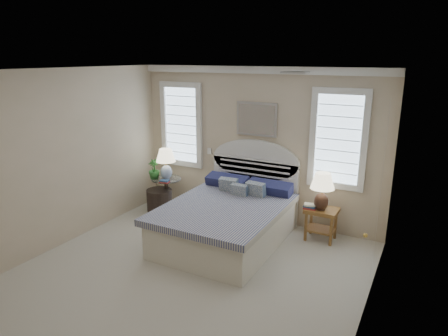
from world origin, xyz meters
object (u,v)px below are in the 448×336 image
(nightstand_right, at_px, (321,217))
(floor_pot, at_px, (160,201))
(bed, at_px, (229,217))
(side_table_left, at_px, (167,191))
(lamp_right, at_px, (322,187))
(lamp_left, at_px, (166,161))

(nightstand_right, bearing_deg, floor_pot, -175.50)
(bed, bearing_deg, nightstand_right, 28.03)
(bed, xyz_separation_m, side_table_left, (-1.65, 0.59, 0.00))
(lamp_right, bearing_deg, lamp_left, -178.57)
(side_table_left, relative_size, floor_pot, 1.32)
(bed, relative_size, side_table_left, 3.61)
(lamp_left, bearing_deg, nightstand_right, 2.36)
(floor_pot, relative_size, lamp_right, 0.78)
(bed, relative_size, nightstand_right, 4.29)
(lamp_left, height_order, lamp_right, lamp_left)
(bed, relative_size, lamp_left, 3.87)
(nightstand_right, relative_size, floor_pot, 1.11)
(bed, bearing_deg, floor_pot, 165.22)
(bed, bearing_deg, side_table_left, 160.26)
(floor_pot, bearing_deg, side_table_left, 61.95)
(nightstand_right, bearing_deg, side_table_left, -178.06)
(nightstand_right, height_order, floor_pot, nightstand_right)
(side_table_left, xyz_separation_m, lamp_right, (2.94, 0.05, 0.52))
(bed, distance_m, lamp_left, 1.82)
(nightstand_right, bearing_deg, lamp_left, -177.64)
(side_table_left, height_order, nightstand_right, side_table_left)
(floor_pot, xyz_separation_m, lamp_right, (3.02, 0.19, 0.68))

